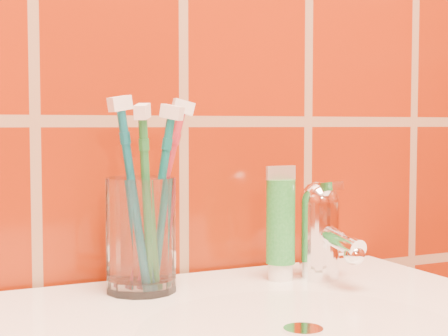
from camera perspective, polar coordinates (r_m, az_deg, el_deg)
name	(u,v)px	position (r m, az deg, el deg)	size (l,w,h in m)	color
glass_tumbler	(141,235)	(0.78, -6.93, -5.53)	(0.08, 0.08, 0.13)	white
toothpaste_tube	(281,227)	(0.83, 4.73, -4.88)	(0.04, 0.04, 0.14)	white
faucet	(321,227)	(0.84, 8.09, -4.90)	(0.05, 0.11, 0.12)	white
toothbrush_0	(134,198)	(0.75, -7.52, -2.47)	(0.06, 0.03, 0.22)	#0D5E71
toothbrush_1	(147,201)	(0.75, -6.46, -2.78)	(0.04, 0.05, 0.22)	#1D6E33
toothbrush_2	(159,200)	(0.77, -5.45, -2.63)	(0.05, 0.05, 0.22)	#0C6365
toothbrush_3	(161,195)	(0.79, -5.25, -2.28)	(0.08, 0.03, 0.22)	#B02535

